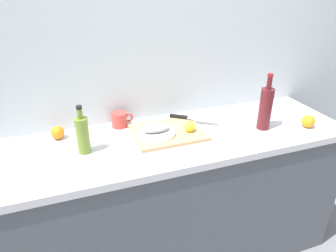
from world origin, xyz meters
name	(u,v)px	position (x,y,z in m)	size (l,w,h in m)	color
ground_plane	(174,252)	(0.00, 0.00, 0.00)	(12.00, 12.00, 0.00)	slate
back_wall	(157,60)	(0.00, 0.33, 1.25)	(3.20, 0.05, 2.50)	silver
kitchen_counter	(175,200)	(0.00, 0.00, 0.45)	(2.00, 0.60, 0.90)	#4C5159
cutting_board	(168,132)	(-0.03, 0.05, 0.91)	(0.39, 0.31, 0.02)	tan
white_plate	(157,133)	(-0.10, 0.03, 0.93)	(0.21, 0.21, 0.01)	white
fish_fillet	(157,129)	(-0.10, 0.03, 0.95)	(0.15, 0.07, 0.04)	#999E99
chef_knife	(187,118)	(0.13, 0.15, 0.93)	(0.25, 0.19, 0.02)	silver
lemon_0	(190,127)	(0.08, 0.00, 0.95)	(0.06, 0.06, 0.06)	yellow
olive_oil_bottle	(83,134)	(-0.49, 0.01, 1.00)	(0.06, 0.06, 0.25)	olive
wine_bottle	(266,108)	(0.52, -0.07, 1.03)	(0.07, 0.07, 0.33)	#59191E
coffee_mug_0	(120,120)	(-0.26, 0.23, 0.94)	(0.13, 0.09, 0.09)	#CC3F38
orange_0	(308,121)	(0.77, -0.15, 0.94)	(0.08, 0.08, 0.08)	orange
orange_1	(58,133)	(-0.61, 0.20, 0.94)	(0.07, 0.07, 0.07)	orange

